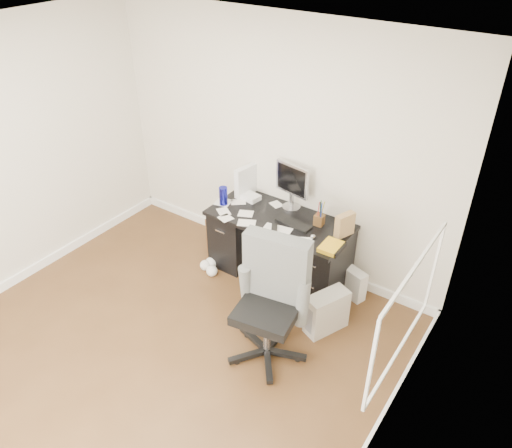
{
  "coord_description": "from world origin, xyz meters",
  "views": [
    {
      "loc": [
        2.57,
        -2.08,
        3.51
      ],
      "look_at": [
        0.31,
        1.2,
        0.93
      ],
      "focal_mm": 35.0,
      "sensor_mm": 36.0,
      "label": 1
    }
  ],
  "objects_px": {
    "wicker_basket": "(233,236)",
    "office_chair": "(267,305)",
    "desk": "(279,246)",
    "keyboard": "(294,223)",
    "lcd_monitor": "(292,186)",
    "pc_tower": "(327,312)"
  },
  "relations": [
    {
      "from": "lcd_monitor",
      "to": "keyboard",
      "type": "distance_m",
      "value": 0.41
    },
    {
      "from": "keyboard",
      "to": "wicker_basket",
      "type": "xyz_separation_m",
      "value": [
        -0.85,
        0.09,
        -0.53
      ]
    },
    {
      "from": "lcd_monitor",
      "to": "office_chair",
      "type": "xyz_separation_m",
      "value": [
        0.54,
        -1.28,
        -0.42
      ]
    },
    {
      "from": "desk",
      "to": "keyboard",
      "type": "bearing_deg",
      "value": -5.69
    },
    {
      "from": "office_chair",
      "to": "pc_tower",
      "type": "bearing_deg",
      "value": 54.6
    },
    {
      "from": "desk",
      "to": "wicker_basket",
      "type": "xyz_separation_m",
      "value": [
        -0.67,
        0.07,
        -0.17
      ]
    },
    {
      "from": "lcd_monitor",
      "to": "keyboard",
      "type": "xyz_separation_m",
      "value": [
        0.19,
        -0.26,
        -0.25
      ]
    },
    {
      "from": "keyboard",
      "to": "pc_tower",
      "type": "height_order",
      "value": "keyboard"
    },
    {
      "from": "office_chair",
      "to": "wicker_basket",
      "type": "relative_size",
      "value": 2.61
    },
    {
      "from": "wicker_basket",
      "to": "office_chair",
      "type": "bearing_deg",
      "value": -42.52
    },
    {
      "from": "wicker_basket",
      "to": "desk",
      "type": "bearing_deg",
      "value": -6.02
    },
    {
      "from": "pc_tower",
      "to": "lcd_monitor",
      "type": "bearing_deg",
      "value": 163.84
    },
    {
      "from": "lcd_monitor",
      "to": "wicker_basket",
      "type": "height_order",
      "value": "lcd_monitor"
    },
    {
      "from": "desk",
      "to": "keyboard",
      "type": "height_order",
      "value": "keyboard"
    },
    {
      "from": "office_chair",
      "to": "wicker_basket",
      "type": "bearing_deg",
      "value": 127.81
    },
    {
      "from": "lcd_monitor",
      "to": "pc_tower",
      "type": "height_order",
      "value": "lcd_monitor"
    },
    {
      "from": "desk",
      "to": "pc_tower",
      "type": "bearing_deg",
      "value": -27.88
    },
    {
      "from": "desk",
      "to": "lcd_monitor",
      "type": "bearing_deg",
      "value": 92.7
    },
    {
      "from": "desk",
      "to": "lcd_monitor",
      "type": "height_order",
      "value": "lcd_monitor"
    },
    {
      "from": "lcd_monitor",
      "to": "office_chair",
      "type": "height_order",
      "value": "lcd_monitor"
    },
    {
      "from": "lcd_monitor",
      "to": "wicker_basket",
      "type": "relative_size",
      "value": 1.15
    },
    {
      "from": "desk",
      "to": "lcd_monitor",
      "type": "relative_size",
      "value": 2.87
    }
  ]
}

